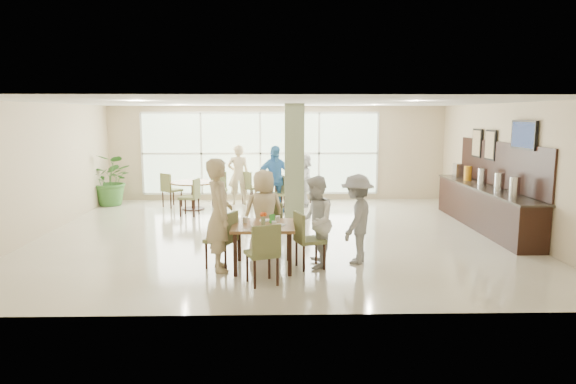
{
  "coord_description": "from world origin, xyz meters",
  "views": [
    {
      "loc": [
        -0.01,
        -10.8,
        2.57
      ],
      "look_at": [
        0.2,
        -1.2,
        1.1
      ],
      "focal_mm": 32.0,
      "sensor_mm": 36.0,
      "label": 1
    }
  ],
  "objects_px": {
    "teen_left": "(219,215)",
    "adult_standing": "(238,175)",
    "round_table_right": "(276,185)",
    "teen_right": "(315,222)",
    "round_table_left": "(193,188)",
    "adult_a": "(274,179)",
    "buffet_counter": "(485,204)",
    "potted_plant": "(112,180)",
    "teen_standing": "(357,219)",
    "adult_b": "(304,180)",
    "teen_far": "(264,213)",
    "main_table": "(263,229)"
  },
  "relations": [
    {
      "from": "round_table_right",
      "to": "teen_right",
      "type": "xyz_separation_m",
      "value": [
        0.65,
        -5.82,
        0.18
      ]
    },
    {
      "from": "adult_standing",
      "to": "potted_plant",
      "type": "bearing_deg",
      "value": -3.44
    },
    {
      "from": "teen_standing",
      "to": "adult_a",
      "type": "height_order",
      "value": "adult_a"
    },
    {
      "from": "round_table_left",
      "to": "adult_a",
      "type": "height_order",
      "value": "adult_a"
    },
    {
      "from": "potted_plant",
      "to": "adult_standing",
      "type": "xyz_separation_m",
      "value": [
        3.56,
        0.07,
        0.13
      ]
    },
    {
      "from": "adult_a",
      "to": "teen_far",
      "type": "bearing_deg",
      "value": -111.59
    },
    {
      "from": "adult_b",
      "to": "main_table",
      "type": "bearing_deg",
      "value": -3.71
    },
    {
      "from": "round_table_right",
      "to": "round_table_left",
      "type": "bearing_deg",
      "value": -168.78
    },
    {
      "from": "teen_far",
      "to": "adult_a",
      "type": "relative_size",
      "value": 0.9
    },
    {
      "from": "round_table_left",
      "to": "round_table_right",
      "type": "distance_m",
      "value": 2.3
    },
    {
      "from": "teen_right",
      "to": "adult_b",
      "type": "height_order",
      "value": "teen_right"
    },
    {
      "from": "main_table",
      "to": "teen_standing",
      "type": "height_order",
      "value": "teen_standing"
    },
    {
      "from": "teen_standing",
      "to": "main_table",
      "type": "bearing_deg",
      "value": -55.59
    },
    {
      "from": "teen_standing",
      "to": "adult_a",
      "type": "bearing_deg",
      "value": -139.05
    },
    {
      "from": "teen_far",
      "to": "adult_b",
      "type": "bearing_deg",
      "value": -117.71
    },
    {
      "from": "buffet_counter",
      "to": "teen_right",
      "type": "relative_size",
      "value": 3.03
    },
    {
      "from": "main_table",
      "to": "adult_standing",
      "type": "height_order",
      "value": "adult_standing"
    },
    {
      "from": "teen_left",
      "to": "adult_b",
      "type": "xyz_separation_m",
      "value": [
        1.7,
        5.92,
        -0.19
      ]
    },
    {
      "from": "adult_standing",
      "to": "buffet_counter",
      "type": "bearing_deg",
      "value": 146.67
    },
    {
      "from": "potted_plant",
      "to": "adult_b",
      "type": "height_order",
      "value": "adult_b"
    },
    {
      "from": "teen_far",
      "to": "adult_a",
      "type": "bearing_deg",
      "value": -108.98
    },
    {
      "from": "potted_plant",
      "to": "buffet_counter",
      "type": "bearing_deg",
      "value": -18.48
    },
    {
      "from": "potted_plant",
      "to": "teen_standing",
      "type": "xyz_separation_m",
      "value": [
        6.03,
        -5.8,
        0.05
      ]
    },
    {
      "from": "teen_far",
      "to": "adult_standing",
      "type": "distance_m",
      "value": 5.43
    },
    {
      "from": "main_table",
      "to": "adult_a",
      "type": "bearing_deg",
      "value": 88.05
    },
    {
      "from": "round_table_right",
      "to": "potted_plant",
      "type": "height_order",
      "value": "potted_plant"
    },
    {
      "from": "teen_far",
      "to": "adult_standing",
      "type": "bearing_deg",
      "value": -97.51
    },
    {
      "from": "adult_a",
      "to": "adult_b",
      "type": "bearing_deg",
      "value": 27.35
    },
    {
      "from": "adult_b",
      "to": "potted_plant",
      "type": "bearing_deg",
      "value": -86.82
    },
    {
      "from": "teen_far",
      "to": "round_table_left",
      "type": "bearing_deg",
      "value": -82.88
    },
    {
      "from": "adult_b",
      "to": "adult_standing",
      "type": "height_order",
      "value": "adult_standing"
    },
    {
      "from": "main_table",
      "to": "teen_far",
      "type": "relative_size",
      "value": 0.65
    },
    {
      "from": "teen_right",
      "to": "adult_standing",
      "type": "xyz_separation_m",
      "value": [
        -1.73,
        6.1,
        0.08
      ]
    },
    {
      "from": "adult_a",
      "to": "adult_b",
      "type": "relative_size",
      "value": 1.18
    },
    {
      "from": "teen_far",
      "to": "teen_right",
      "type": "distance_m",
      "value": 1.15
    },
    {
      "from": "adult_a",
      "to": "buffet_counter",
      "type": "bearing_deg",
      "value": -42.04
    },
    {
      "from": "teen_standing",
      "to": "adult_a",
      "type": "relative_size",
      "value": 0.88
    },
    {
      "from": "teen_left",
      "to": "teen_far",
      "type": "bearing_deg",
      "value": -52.8
    },
    {
      "from": "round_table_right",
      "to": "adult_b",
      "type": "distance_m",
      "value": 0.78
    },
    {
      "from": "teen_right",
      "to": "adult_b",
      "type": "bearing_deg",
      "value": -176.75
    },
    {
      "from": "adult_b",
      "to": "round_table_right",
      "type": "bearing_deg",
      "value": -87.17
    },
    {
      "from": "adult_a",
      "to": "adult_b",
      "type": "xyz_separation_m",
      "value": [
        0.82,
        0.86,
        -0.14
      ]
    },
    {
      "from": "buffet_counter",
      "to": "teen_standing",
      "type": "relative_size",
      "value": 3.03
    },
    {
      "from": "adult_b",
      "to": "teen_right",
      "type": "bearing_deg",
      "value": 4.72
    },
    {
      "from": "round_table_left",
      "to": "teen_standing",
      "type": "bearing_deg",
      "value": -54.6
    },
    {
      "from": "round_table_left",
      "to": "potted_plant",
      "type": "bearing_deg",
      "value": 164.46
    },
    {
      "from": "teen_right",
      "to": "adult_standing",
      "type": "distance_m",
      "value": 6.34
    },
    {
      "from": "round_table_right",
      "to": "teen_right",
      "type": "bearing_deg",
      "value": -83.64
    },
    {
      "from": "teen_left",
      "to": "adult_standing",
      "type": "relative_size",
      "value": 1.09
    },
    {
      "from": "teen_standing",
      "to": "teen_right",
      "type": "bearing_deg",
      "value": -48.1
    }
  ]
}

